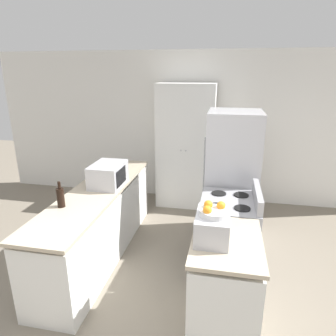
% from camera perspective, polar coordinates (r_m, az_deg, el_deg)
% --- Properties ---
extents(wall_back, '(7.00, 0.06, 2.60)m').
position_cam_1_polar(wall_back, '(5.36, 3.34, 7.65)').
color(wall_back, white).
rests_on(wall_back, ground_plane).
extents(counter_left, '(0.60, 2.55, 0.88)m').
position_cam_1_polar(counter_left, '(3.93, -13.01, -10.23)').
color(counter_left, silver).
rests_on(counter_left, ground_plane).
extents(counter_right, '(0.60, 0.87, 0.88)m').
position_cam_1_polar(counter_right, '(2.93, 10.62, -20.95)').
color(counter_right, silver).
rests_on(counter_right, ground_plane).
extents(pantry_cabinet, '(0.95, 0.56, 2.08)m').
position_cam_1_polar(pantry_cabinet, '(5.10, 3.39, 4.12)').
color(pantry_cabinet, white).
rests_on(pantry_cabinet, ground_plane).
extents(stove, '(0.66, 0.75, 1.04)m').
position_cam_1_polar(stove, '(3.61, 11.26, -12.47)').
color(stove, '#9E9EA3').
rests_on(stove, ground_plane).
extents(refrigerator, '(0.70, 0.71, 1.78)m').
position_cam_1_polar(refrigerator, '(4.12, 11.99, -1.79)').
color(refrigerator, '#B7B7BC').
rests_on(refrigerator, ground_plane).
extents(microwave, '(0.37, 0.51, 0.28)m').
position_cam_1_polar(microwave, '(3.81, -11.32, -1.24)').
color(microwave, '#B2B2B7').
rests_on(microwave, counter_left).
extents(wine_bottle, '(0.08, 0.08, 0.28)m').
position_cam_1_polar(wine_bottle, '(3.35, -19.79, -5.23)').
color(wine_bottle, black).
rests_on(wine_bottle, counter_left).
extents(toaster_oven, '(0.29, 0.42, 0.23)m').
position_cam_1_polar(toaster_oven, '(2.62, 8.43, -10.93)').
color(toaster_oven, '#B2B2B7').
rests_on(toaster_oven, counter_right).
extents(fruit_bowl, '(0.25, 0.25, 0.11)m').
position_cam_1_polar(fruit_bowl, '(2.53, 8.66, -8.06)').
color(fruit_bowl, silver).
rests_on(fruit_bowl, toaster_oven).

